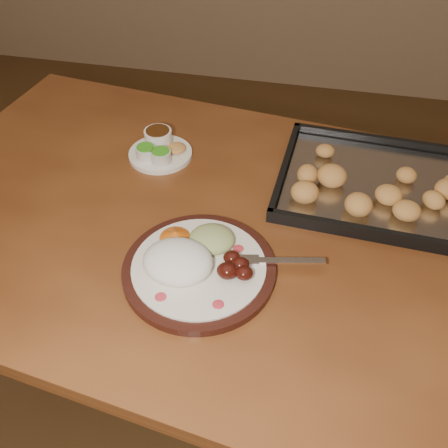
# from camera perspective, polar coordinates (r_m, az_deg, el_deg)

# --- Properties ---
(ground) EXTENTS (4.00, 4.00, 0.00)m
(ground) POSITION_cam_1_polar(r_m,az_deg,el_deg) (1.72, -3.95, -16.25)
(ground) COLOR #4E2F1B
(ground) RESTS_ON ground
(dining_table) EXTENTS (1.60, 1.09, 0.75)m
(dining_table) POSITION_cam_1_polar(r_m,az_deg,el_deg) (1.14, 0.57, -3.32)
(dining_table) COLOR brown
(dining_table) RESTS_ON ground
(dinner_plate) EXTENTS (0.39, 0.30, 0.07)m
(dinner_plate) POSITION_cam_1_polar(r_m,az_deg,el_deg) (0.96, -3.29, -4.51)
(dinner_plate) COLOR black
(dinner_plate) RESTS_ON dining_table
(condiment_saucer) EXTENTS (0.16, 0.16, 0.05)m
(condiment_saucer) POSITION_cam_1_polar(r_m,az_deg,el_deg) (1.26, -7.43, 8.54)
(condiment_saucer) COLOR white
(condiment_saucer) RESTS_ON dining_table
(baking_tray) EXTENTS (0.50, 0.38, 0.05)m
(baking_tray) POSITION_cam_1_polar(r_m,az_deg,el_deg) (1.20, 18.02, 4.30)
(baking_tray) COLOR black
(baking_tray) RESTS_ON dining_table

